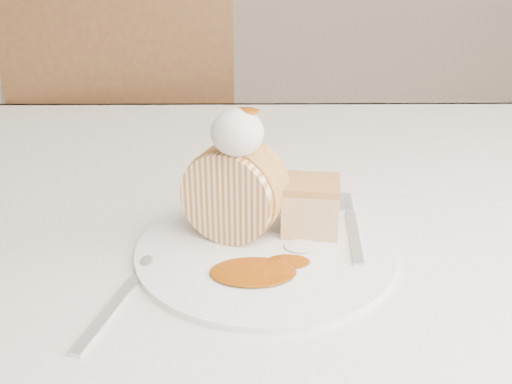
{
  "coord_description": "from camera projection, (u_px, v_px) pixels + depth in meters",
  "views": [
    {
      "loc": [
        -0.06,
        -0.47,
        1.07
      ],
      "look_at": [
        -0.05,
        0.08,
        0.82
      ],
      "focal_mm": 40.0,
      "sensor_mm": 36.0,
      "label": 1
    }
  ],
  "objects": [
    {
      "name": "plate",
      "position": [
        265.0,
        249.0,
        0.61
      ],
      "size": [
        0.31,
        0.31,
        0.01
      ],
      "primitive_type": "cylinder",
      "rotation": [
        0.0,
        0.0,
        -0.12
      ],
      "color": "white",
      "rests_on": "table"
    },
    {
      "name": "table",
      "position": [
        295.0,
        259.0,
        0.77
      ],
      "size": [
        1.4,
        0.9,
        0.75
      ],
      "color": "silver",
      "rests_on": "ground"
    },
    {
      "name": "caramel_drizzle",
      "position": [
        246.0,
        105.0,
        0.56
      ],
      "size": [
        0.03,
        0.02,
        0.01
      ],
      "primitive_type": "ellipsoid",
      "color": "#803705",
      "rests_on": "whipped_cream"
    },
    {
      "name": "cake_chunk",
      "position": [
        310.0,
        209.0,
        0.64
      ],
      "size": [
        0.07,
        0.06,
        0.05
      ],
      "primitive_type": "cube",
      "rotation": [
        0.0,
        0.0,
        -0.12
      ],
      "color": "tan",
      "rests_on": "plate"
    },
    {
      "name": "roulade_slice",
      "position": [
        234.0,
        192.0,
        0.62
      ],
      "size": [
        0.12,
        0.09,
        0.1
      ],
      "primitive_type": "cylinder",
      "rotation": [
        1.57,
        0.0,
        -0.39
      ],
      "color": "beige",
      "rests_on": "plate"
    },
    {
      "name": "spoon",
      "position": [
        110.0,
        311.0,
        0.52
      ],
      "size": [
        0.06,
        0.15,
        0.0
      ],
      "primitive_type": "cube",
      "rotation": [
        0.0,
        0.0,
        -0.26
      ],
      "color": "silver",
      "rests_on": "table"
    },
    {
      "name": "fork",
      "position": [
        354.0,
        236.0,
        0.63
      ],
      "size": [
        0.04,
        0.17,
        0.0
      ],
      "primitive_type": "cube",
      "rotation": [
        0.0,
        0.0,
        -0.09
      ],
      "color": "silver",
      "rests_on": "plate"
    },
    {
      "name": "whipped_cream",
      "position": [
        237.0,
        133.0,
        0.57
      ],
      "size": [
        0.05,
        0.05,
        0.05
      ],
      "primitive_type": "ellipsoid",
      "color": "white",
      "rests_on": "roulade_slice"
    },
    {
      "name": "caramel_pool",
      "position": [
        253.0,
        272.0,
        0.56
      ],
      "size": [
        0.09,
        0.07,
        0.0
      ],
      "primitive_type": null,
      "rotation": [
        0.0,
        0.0,
        -0.12
      ],
      "color": "#803705",
      "rests_on": "plate"
    },
    {
      "name": "chair_far",
      "position": [
        132.0,
        156.0,
        1.39
      ],
      "size": [
        0.55,
        0.55,
        0.99
      ],
      "rotation": [
        0.0,
        0.0,
        3.33
      ],
      "color": "brown",
      "rests_on": "ground"
    }
  ]
}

